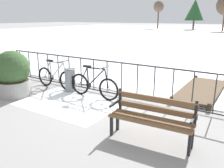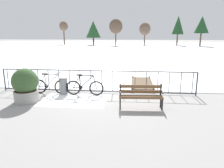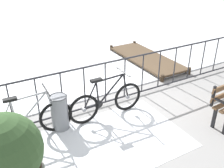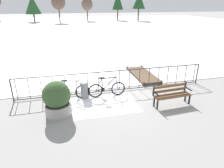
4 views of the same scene
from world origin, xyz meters
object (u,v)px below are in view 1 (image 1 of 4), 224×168
(bicycle_second, at_px, (94,85))
(planter_with_shrub, at_px, (13,74))
(bicycle_near_railing, at_px, (56,78))
(park_bench, at_px, (152,115))
(trash_bin, at_px, (70,80))

(bicycle_second, relative_size, planter_with_shrub, 1.25)
(bicycle_second, xyz_separation_m, planter_with_shrub, (-2.16, -1.14, 0.31))
(bicycle_near_railing, height_order, planter_with_shrub, planter_with_shrub)
(bicycle_near_railing, bearing_deg, park_bench, -19.71)
(planter_with_shrub, xyz_separation_m, trash_bin, (1.16, 1.24, -0.30))
(bicycle_second, distance_m, trash_bin, 1.00)
(bicycle_near_railing, height_order, trash_bin, bicycle_near_railing)
(trash_bin, bearing_deg, bicycle_second, -5.46)
(bicycle_near_railing, xyz_separation_m, park_bench, (4.06, -1.46, 0.14))
(planter_with_shrub, bearing_deg, bicycle_near_railing, 66.06)
(bicycle_near_railing, distance_m, trash_bin, 0.62)
(park_bench, distance_m, planter_with_shrub, 4.61)
(planter_with_shrub, bearing_deg, park_bench, -3.12)
(bicycle_near_railing, xyz_separation_m, trash_bin, (0.62, 0.03, 0.00))
(bicycle_second, height_order, planter_with_shrub, planter_with_shrub)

